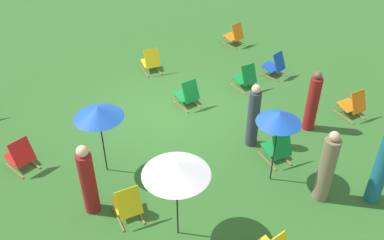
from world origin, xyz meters
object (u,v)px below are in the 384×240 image
object	(u,v)px
deckchair_3	(128,204)
person_4	(88,181)
deckchair_10	(151,62)
umbrella_2	(279,117)
deckchair_2	(235,35)
person_3	(313,103)
deckchair_7	(353,105)
deckchair_0	(188,95)
umbrella_0	(176,168)
deckchair_6	(275,66)
person_2	(327,168)
deckchair_4	(246,78)
person_1	(382,168)
deckchair_11	(277,148)
umbrella_1	(98,112)
deckchair_5	(21,156)
person_0	(253,117)

from	to	relation	value
deckchair_3	person_4	bearing A→B (deg)	-42.24
deckchair_10	umbrella_2	xyz separation A→B (m)	(0.20, 5.99, 1.35)
deckchair_2	person_3	world-z (taller)	person_3
person_4	deckchair_7	bearing A→B (deg)	0.08
deckchair_0	umbrella_0	size ratio (longest dim) A/B	0.45
deckchair_2	deckchair_10	distance (m)	3.56
deckchair_10	deckchair_6	bearing A→B (deg)	151.60
person_2	person_4	xyz separation A→B (m)	(4.24, -2.36, -0.02)
deckchair_3	deckchair_4	bearing A→B (deg)	-145.75
person_1	person_4	distance (m)	5.94
deckchair_6	umbrella_2	xyz separation A→B (m)	(3.38, 3.57, 1.35)
deckchair_4	deckchair_7	size ratio (longest dim) A/B	1.00
deckchair_3	deckchair_7	distance (m)	6.78
deckchair_0	deckchair_6	xyz separation A→B (m)	(-3.28, 0.04, 0.00)
deckchair_11	umbrella_0	size ratio (longest dim) A/B	0.45
umbrella_1	person_4	world-z (taller)	umbrella_1
deckchair_4	umbrella_2	size ratio (longest dim) A/B	0.45
deckchair_5	person_3	size ratio (longest dim) A/B	0.51
umbrella_2	person_1	size ratio (longest dim) A/B	0.98
deckchair_2	umbrella_0	world-z (taller)	umbrella_0
deckchair_4	deckchair_5	bearing A→B (deg)	2.08
deckchair_0	deckchair_7	bearing A→B (deg)	137.56
deckchair_3	person_3	xyz separation A→B (m)	(-5.37, -0.19, 0.43)
deckchair_3	umbrella_0	world-z (taller)	umbrella_0
deckchair_10	deckchair_11	distance (m)	5.58
deckchair_2	deckchair_5	size ratio (longest dim) A/B	0.97
deckchair_10	person_2	size ratio (longest dim) A/B	0.47
deckchair_7	umbrella_1	world-z (taller)	umbrella_1
deckchair_5	person_3	distance (m)	7.24
umbrella_0	person_2	distance (m)	3.32
umbrella_1	person_1	size ratio (longest dim) A/B	0.93
deckchair_2	umbrella_0	xyz separation A→B (m)	(6.32, 6.29, 1.33)
deckchair_0	deckchair_2	size ratio (longest dim) A/B	1.00
person_3	umbrella_2	bearing A→B (deg)	132.10
person_3	person_4	size ratio (longest dim) A/B	1.01
person_1	person_3	bearing A→B (deg)	125.99
deckchair_5	umbrella_2	distance (m)	5.91
deckchair_4	deckchair_5	size ratio (longest dim) A/B	0.96
deckchair_5	person_1	distance (m)	7.90
deckchair_7	person_3	distance (m)	1.49
deckchair_3	deckchair_5	size ratio (longest dim) A/B	0.96
deckchair_4	person_3	world-z (taller)	person_3
umbrella_1	person_4	xyz separation A→B (m)	(0.74, 0.98, -0.83)
deckchair_5	person_1	size ratio (longest dim) A/B	0.46
deckchair_7	deckchair_5	bearing A→B (deg)	-14.91
person_0	person_1	distance (m)	3.05
deckchair_6	person_3	size ratio (longest dim) A/B	0.50
person_0	person_4	xyz separation A→B (m)	(4.19, -0.10, -0.02)
deckchair_0	deckchair_6	world-z (taller)	same
person_1	deckchair_2	bearing A→B (deg)	125.95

